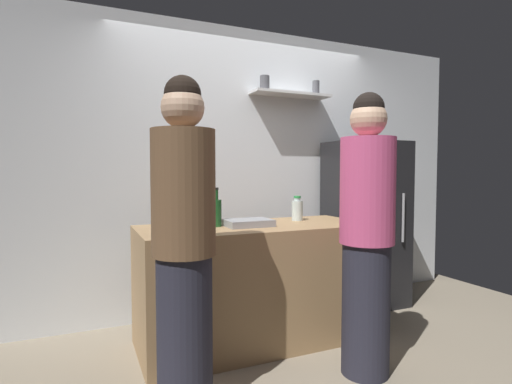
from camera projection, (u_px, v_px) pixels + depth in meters
ground_plane at (317, 362)px, 2.73m from camera, size 5.28×5.28×0.00m
back_wall_assembly at (247, 170)px, 3.80m from camera, size 4.80×0.32×2.60m
refrigerator at (365, 223)px, 3.90m from camera, size 0.67×0.60×1.57m
counter at (256, 283)px, 3.05m from camera, size 1.74×0.73×0.89m
baking_pan at (248, 223)px, 2.97m from camera, size 0.34×0.24×0.05m
utensil_holder at (354, 217)px, 3.04m from camera, size 0.10×0.10×0.22m
wine_bottle_pale_glass at (189, 211)px, 2.77m from camera, size 0.07×0.07×0.34m
wine_bottle_green_glass at (216, 212)px, 2.95m from camera, size 0.08×0.08×0.29m
water_bottle_plastic at (297, 210)px, 3.31m from camera, size 0.09×0.09×0.20m
person_pink_top at (367, 235)px, 2.53m from camera, size 0.34×0.34×1.78m
person_brown_jacket at (184, 245)px, 2.15m from camera, size 0.34×0.34×1.79m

